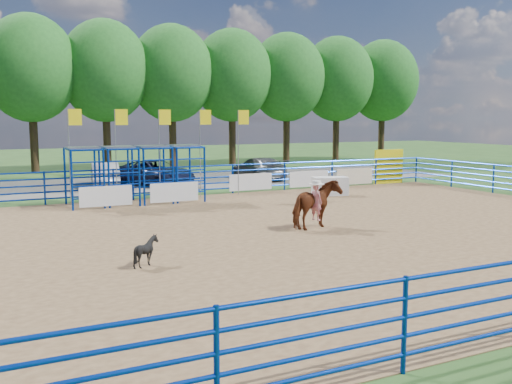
# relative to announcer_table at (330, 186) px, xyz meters

# --- Properties ---
(ground) EXTENTS (120.00, 120.00, 0.00)m
(ground) POSITION_rel_announcer_table_xyz_m (-7.00, -7.17, -0.47)
(ground) COLOR #375E25
(ground) RESTS_ON ground
(arena_dirt) EXTENTS (30.00, 20.00, 0.02)m
(arena_dirt) POSITION_rel_announcer_table_xyz_m (-7.00, -7.17, -0.46)
(arena_dirt) COLOR olive
(arena_dirt) RESTS_ON ground
(gravel_strip) EXTENTS (40.00, 10.00, 0.01)m
(gravel_strip) POSITION_rel_announcer_table_xyz_m (-7.00, 9.83, -0.47)
(gravel_strip) COLOR slate
(gravel_strip) RESTS_ON ground
(announcer_table) EXTENTS (1.84, 1.19, 0.91)m
(announcer_table) POSITION_rel_announcer_table_xyz_m (0.00, 0.00, 0.00)
(announcer_table) COLOR silver
(announcer_table) RESTS_ON arena_dirt
(horse_and_rider) EXTENTS (2.15, 1.52, 2.30)m
(horse_and_rider) POSITION_rel_announcer_table_xyz_m (-5.20, -7.03, 0.44)
(horse_and_rider) COLOR #652D14
(horse_and_rider) RESTS_ON arena_dirt
(calf) EXTENTS (0.81, 0.74, 0.79)m
(calf) POSITION_rel_announcer_table_xyz_m (-11.80, -9.39, -0.06)
(calf) COLOR black
(calf) RESTS_ON arena_dirt
(car_b) EXTENTS (1.98, 4.25, 1.35)m
(car_b) POSITION_rel_announcer_table_xyz_m (-9.19, 8.97, 0.21)
(car_b) COLOR gray
(car_b) RESTS_ON gravel_strip
(car_c) EXTENTS (4.24, 5.60, 1.41)m
(car_c) POSITION_rel_announcer_table_xyz_m (-6.50, 8.13, 0.24)
(car_c) COLOR #141733
(car_c) RESTS_ON gravel_strip
(car_d) EXTENTS (2.22, 4.82, 1.37)m
(car_d) POSITION_rel_announcer_table_xyz_m (0.23, 8.45, 0.22)
(car_d) COLOR #535356
(car_d) RESTS_ON gravel_strip
(perimeter_fence) EXTENTS (30.10, 20.10, 1.50)m
(perimeter_fence) POSITION_rel_announcer_table_xyz_m (-7.00, -7.17, 0.28)
(perimeter_fence) COLOR #072D99
(perimeter_fence) RESTS_ON ground
(chute_assembly) EXTENTS (19.32, 2.41, 4.20)m
(chute_assembly) POSITION_rel_announcer_table_xyz_m (-8.90, 1.67, 0.79)
(chute_assembly) COLOR #072D99
(chute_assembly) RESTS_ON ground
(treeline) EXTENTS (56.40, 6.40, 11.24)m
(treeline) POSITION_rel_announcer_table_xyz_m (-7.00, 18.83, 7.06)
(treeline) COLOR #3F2B19
(treeline) RESTS_ON ground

